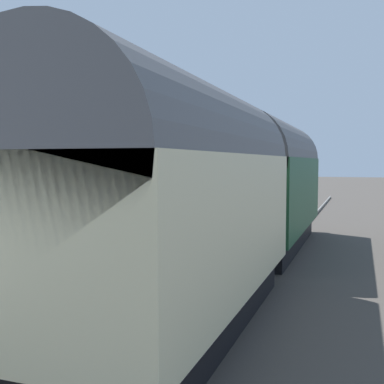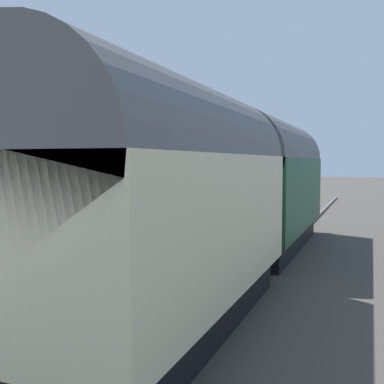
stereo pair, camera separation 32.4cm
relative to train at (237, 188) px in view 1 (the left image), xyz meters
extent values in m
plane|color=#423D38|center=(1.53, 0.90, -2.21)|extent=(160.00, 160.00, 0.00)
cube|color=#A39B8C|center=(1.53, 4.87, -1.79)|extent=(32.00, 5.94, 0.85)
cube|color=beige|center=(1.53, 2.08, -1.35)|extent=(32.00, 0.36, 0.02)
cube|color=gray|center=(1.53, -0.72, -2.14)|extent=(52.00, 0.08, 0.14)
cube|color=gray|center=(1.53, 0.72, -2.14)|extent=(52.00, 0.08, 0.14)
cube|color=black|center=(3.96, 0.00, -1.86)|extent=(7.59, 2.29, 0.70)
cube|color=#1E4C2D|center=(3.96, 0.00, -0.36)|extent=(8.25, 2.70, 2.30)
cylinder|color=#515154|center=(3.96, 0.00, 0.79)|extent=(8.25, 2.65, 2.65)
cube|color=black|center=(3.96, 1.36, -0.07)|extent=(7.01, 0.03, 0.80)
cylinder|color=black|center=(6.43, 0.00, -1.86)|extent=(0.70, 2.16, 0.70)
cylinder|color=black|center=(1.48, 0.00, -1.86)|extent=(0.70, 2.16, 0.70)
cube|color=black|center=(8.10, 0.00, 0.04)|extent=(0.04, 2.16, 0.90)
cylinder|color=#F2EDCC|center=(8.12, 0.00, -0.94)|extent=(0.06, 0.24, 0.24)
cube|color=red|center=(8.16, 0.00, -1.39)|extent=(0.16, 2.56, 0.24)
cube|color=black|center=(-4.39, 0.00, -1.86)|extent=(6.85, 2.29, 0.70)
cube|color=beige|center=(-4.39, 0.00, -0.36)|extent=(7.44, 2.70, 2.30)
cylinder|color=#515154|center=(-4.39, 0.00, 0.79)|extent=(7.44, 2.65, 2.65)
cube|color=black|center=(-4.39, 1.36, -0.07)|extent=(6.33, 0.03, 0.80)
cylinder|color=black|center=(-2.16, 0.00, -1.86)|extent=(0.70, 2.16, 0.70)
cylinder|color=black|center=(-6.62, 0.00, -1.86)|extent=(0.70, 2.16, 0.70)
cube|color=silver|center=(2.64, 5.32, 0.10)|extent=(6.72, 4.06, 2.92)
cube|color=#38383F|center=(2.64, 4.31, 2.28)|extent=(7.22, 2.29, 1.66)
cube|color=#38383F|center=(2.64, 6.34, 2.28)|extent=(7.22, 2.29, 1.66)
cylinder|color=#38383F|center=(2.64, 5.32, 3.00)|extent=(7.22, 0.16, 0.16)
cube|color=brown|center=(4.58, 5.32, 2.67)|extent=(0.56, 0.56, 2.22)
cylinder|color=brown|center=(4.58, 5.32, 3.96)|extent=(0.24, 0.24, 0.36)
cube|color=teal|center=(2.07, 3.27, -0.31)|extent=(0.90, 0.06, 2.10)
cube|color=teal|center=(0.67, 3.27, 0.34)|extent=(0.80, 0.05, 1.10)
cube|color=teal|center=(3.47, 3.27, 0.34)|extent=(0.80, 0.05, 1.10)
cube|color=teal|center=(10.60, 3.86, -0.91)|extent=(1.41, 0.45, 0.06)
cube|color=teal|center=(10.61, 3.68, -0.68)|extent=(1.40, 0.16, 0.40)
cube|color=black|center=(10.04, 3.84, -1.14)|extent=(0.07, 0.36, 0.44)
cube|color=black|center=(11.16, 3.88, -1.14)|extent=(0.07, 0.36, 0.44)
cone|color=teal|center=(7.57, 3.96, -1.22)|extent=(0.39, 0.39, 0.29)
cylinder|color=teal|center=(7.57, 3.96, -1.33)|extent=(0.21, 0.21, 0.06)
ellipsoid|color=#3D8438|center=(7.57, 3.96, -0.93)|extent=(0.41, 0.41, 0.49)
cylinder|color=#9E5138|center=(-2.60, 3.51, -1.22)|extent=(0.35, 0.35, 0.28)
ellipsoid|color=#2D7233|center=(-2.60, 3.51, -0.94)|extent=(0.41, 0.41, 0.33)
cone|color=#9E5138|center=(9.56, 3.25, -1.16)|extent=(0.46, 0.46, 0.40)
cylinder|color=#9E5138|center=(9.56, 3.25, -1.33)|extent=(0.25, 0.25, 0.06)
ellipsoid|color=olive|center=(9.56, 3.25, -0.76)|extent=(0.58, 0.58, 0.53)
cube|color=black|center=(8.27, 5.91, -1.18)|extent=(0.94, 0.32, 0.36)
ellipsoid|color=olive|center=(8.27, 5.91, -0.89)|extent=(0.85, 0.29, 0.29)
cylinder|color=black|center=(8.39, 2.41, 0.13)|extent=(0.10, 0.10, 2.98)
cylinder|color=black|center=(8.39, 2.41, 1.47)|extent=(0.05, 0.50, 0.05)
cube|color=beige|center=(8.39, 2.41, 1.76)|extent=(0.24, 0.24, 0.32)
cone|color=black|center=(8.39, 2.41, 1.98)|extent=(0.32, 0.32, 0.14)
cylinder|color=black|center=(-3.55, 2.95, -0.81)|extent=(0.06, 0.06, 1.10)
cylinder|color=black|center=(-2.95, 2.95, -0.81)|extent=(0.06, 0.06, 1.10)
cube|color=maroon|center=(-3.25, 2.95, -0.04)|extent=(0.90, 0.06, 0.44)
cube|color=black|center=(-3.25, 2.95, -0.04)|extent=(0.96, 0.03, 0.50)
cylinder|color=#4C3828|center=(9.55, 10.45, -0.02)|extent=(0.40, 0.40, 4.39)
ellipsoid|color=#2D7233|center=(9.55, 10.45, 3.83)|extent=(4.42, 4.19, 4.72)
camera|label=1|loc=(-11.83, -2.99, 0.67)|focal=44.52mm
camera|label=2|loc=(-11.72, -3.29, 0.67)|focal=44.52mm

